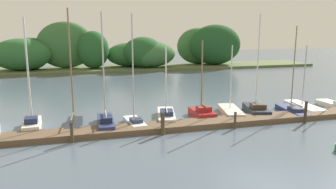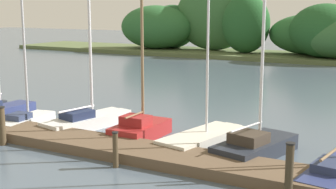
# 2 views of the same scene
# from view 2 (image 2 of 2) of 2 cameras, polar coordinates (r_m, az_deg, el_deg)

# --- Properties ---
(dock_pier) EXTENTS (29.21, 1.80, 0.35)m
(dock_pier) POSITION_cam_2_polar(r_m,az_deg,el_deg) (16.80, -10.64, -5.71)
(dock_pier) COLOR brown
(dock_pier) RESTS_ON ground
(far_shore) EXTENTS (64.28, 8.04, 7.53)m
(far_shore) POSITION_cam_2_polar(r_m,az_deg,el_deg) (45.81, 16.09, 7.63)
(far_shore) COLOR #56663D
(far_shore) RESTS_ON ground
(sailboat_4) EXTENTS (1.24, 3.12, 7.45)m
(sailboat_4) POSITION_cam_2_polar(r_m,az_deg,el_deg) (20.28, -16.93, -2.51)
(sailboat_4) COLOR white
(sailboat_4) RESTS_ON ground
(sailboat_5) EXTENTS (1.99, 4.23, 5.27)m
(sailboat_5) POSITION_cam_2_polar(r_m,az_deg,el_deg) (19.36, -9.63, -2.97)
(sailboat_5) COLOR white
(sailboat_5) RESTS_ON ground
(sailboat_6) EXTENTS (1.34, 2.81, 5.66)m
(sailboat_6) POSITION_cam_2_polar(r_m,az_deg,el_deg) (17.65, -3.27, -3.99)
(sailboat_6) COLOR maroon
(sailboat_6) RESTS_ON ground
(sailboat_7) EXTENTS (2.06, 4.07, 5.27)m
(sailboat_7) POSITION_cam_2_polar(r_m,az_deg,el_deg) (16.83, 4.50, -5.22)
(sailboat_7) COLOR silver
(sailboat_7) RESTS_ON ground
(sailboat_8) EXTENTS (2.15, 3.72, 7.54)m
(sailboat_8) POSITION_cam_2_polar(r_m,az_deg,el_deg) (15.80, 10.77, -5.89)
(sailboat_8) COLOR #232833
(sailboat_8) RESTS_ON ground
(mooring_piling_2) EXTENTS (0.28, 0.28, 1.40)m
(mooring_piling_2) POSITION_cam_2_polar(r_m,az_deg,el_deg) (17.60, -19.60, -3.61)
(mooring_piling_2) COLOR #4C3D28
(mooring_piling_2) RESTS_ON ground
(mooring_piling_3) EXTENTS (0.19, 0.19, 1.13)m
(mooring_piling_3) POSITION_cam_2_polar(r_m,az_deg,el_deg) (14.42, -6.43, -6.69)
(mooring_piling_3) COLOR #4C3D28
(mooring_piling_3) RESTS_ON ground
(mooring_piling_4) EXTENTS (0.24, 0.24, 1.57)m
(mooring_piling_4) POSITION_cam_2_polar(r_m,az_deg,el_deg) (12.14, 14.56, -9.23)
(mooring_piling_4) COLOR #3D3323
(mooring_piling_4) RESTS_ON ground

